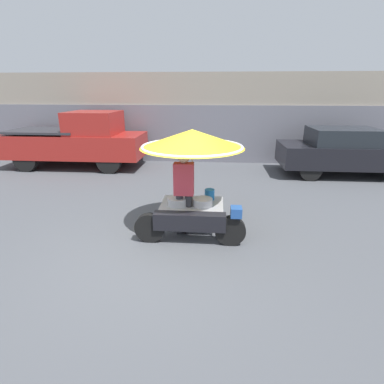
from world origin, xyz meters
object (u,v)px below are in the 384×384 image
object	(u,v)px
vendor_person	(184,189)
parked_car	(346,151)
pickup_truck	(78,141)
vendor_motorcycle_cart	(192,153)

from	to	relation	value
vendor_person	parked_car	distance (m)	6.88
vendor_person	pickup_truck	world-z (taller)	pickup_truck
parked_car	pickup_truck	bearing A→B (deg)	177.88
vendor_motorcycle_cart	pickup_truck	xyz separation A→B (m)	(-4.62, 5.03, -0.63)
pickup_truck	vendor_person	bearing A→B (deg)	-49.11
vendor_person	pickup_truck	size ratio (longest dim) A/B	0.33
vendor_motorcycle_cart	pickup_truck	size ratio (longest dim) A/B	0.41
vendor_person	pickup_truck	distance (m)	6.83
vendor_motorcycle_cart	vendor_person	bearing A→B (deg)	-139.90
vendor_motorcycle_cart	parked_car	distance (m)	6.73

